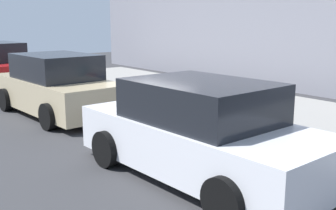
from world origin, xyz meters
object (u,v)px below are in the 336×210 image
object	(u,v)px
suitcase_maroon_4	(198,99)
parked_car_beige_1	(57,87)
suitcase_teal_0	(257,112)
bollard_post	(147,89)
suitcase_black_5	(186,101)
suitcase_olive_3	(210,105)
suitcase_red_1	(239,112)
parked_car_white_0	(200,132)
suitcase_navy_2	(224,108)
fire_hydrant	(164,92)

from	to	relation	value
suitcase_maroon_4	parked_car_beige_1	xyz separation A→B (m)	(2.73, 2.64, 0.24)
suitcase_teal_0	bollard_post	bearing A→B (deg)	1.72
suitcase_black_5	suitcase_olive_3	bearing A→B (deg)	178.35
suitcase_red_1	parked_car_white_0	distance (m)	2.98
suitcase_teal_0	parked_car_beige_1	size ratio (longest dim) A/B	0.22
suitcase_navy_2	parked_car_beige_1	xyz separation A→B (m)	(3.71, 2.61, 0.32)
suitcase_black_5	bollard_post	size ratio (longest dim) A/B	0.97
suitcase_navy_2	suitcase_olive_3	world-z (taller)	suitcase_olive_3
suitcase_maroon_4	fire_hydrant	size ratio (longest dim) A/B	1.48
suitcase_navy_2	parked_car_beige_1	distance (m)	4.55
suitcase_navy_2	suitcase_olive_3	size ratio (longest dim) A/B	0.96
suitcase_black_5	parked_car_beige_1	distance (m)	3.50
parked_car_beige_1	fire_hydrant	bearing A→B (deg)	-116.88
parked_car_beige_1	suitcase_red_1	bearing A→B (deg)	-148.66
fire_hydrant	parked_car_white_0	bearing A→B (deg)	149.12
bollard_post	parked_car_white_0	xyz separation A→B (m)	(-4.99, 2.47, 0.22)
suitcase_navy_2	suitcase_maroon_4	xyz separation A→B (m)	(0.98, -0.03, 0.08)
suitcase_black_5	fire_hydrant	bearing A→B (deg)	1.41
suitcase_navy_2	fire_hydrant	xyz separation A→B (m)	(2.38, -0.01, 0.07)
bollard_post	parked_car_beige_1	size ratio (longest dim) A/B	0.17
suitcase_navy_2	suitcase_maroon_4	distance (m)	0.99
suitcase_olive_3	parked_car_beige_1	size ratio (longest dim) A/B	0.15
parked_car_beige_1	suitcase_teal_0	bearing A→B (deg)	-151.28
bollard_post	parked_car_beige_1	xyz separation A→B (m)	(0.71, 2.47, 0.24)
suitcase_navy_2	suitcase_maroon_4	size ratio (longest dim) A/B	0.62
suitcase_teal_0	suitcase_maroon_4	distance (m)	2.00
suitcase_teal_0	suitcase_maroon_4	size ratio (longest dim) A/B	0.94
suitcase_olive_3	bollard_post	bearing A→B (deg)	3.34
suitcase_black_5	bollard_post	bearing A→B (deg)	6.35
suitcase_navy_2	parked_car_beige_1	size ratio (longest dim) A/B	0.15
parked_car_beige_1	suitcase_black_5	bearing A→B (deg)	-130.67
suitcase_black_5	fire_hydrant	size ratio (longest dim) A/B	1.02
suitcase_red_1	suitcase_black_5	world-z (taller)	suitcase_black_5
suitcase_teal_0	bollard_post	distance (m)	4.01
suitcase_red_1	suitcase_navy_2	bearing A→B (deg)	-5.67
suitcase_navy_2	bollard_post	size ratio (longest dim) A/B	0.87
suitcase_olive_3	bollard_post	distance (m)	2.51
suitcase_olive_3	suitcase_maroon_4	distance (m)	0.49
suitcase_olive_3	fire_hydrant	bearing A→B (deg)	-0.12
suitcase_maroon_4	fire_hydrant	xyz separation A→B (m)	(1.40, 0.02, -0.01)
fire_hydrant	parked_car_white_0	world-z (taller)	parked_car_white_0
suitcase_navy_2	suitcase_olive_3	xyz separation A→B (m)	(0.50, -0.00, 0.01)
suitcase_red_1	suitcase_maroon_4	distance (m)	1.48
suitcase_maroon_4	fire_hydrant	bearing A→B (deg)	0.93
suitcase_teal_0	suitcase_black_5	world-z (taller)	suitcase_teal_0
bollard_post	parked_car_white_0	size ratio (longest dim) A/B	0.17
suitcase_navy_2	parked_car_white_0	distance (m)	3.30
suitcase_teal_0	suitcase_maroon_4	bearing A→B (deg)	-1.51
suitcase_red_1	parked_car_beige_1	bearing A→B (deg)	31.34
fire_hydrant	suitcase_red_1	bearing A→B (deg)	178.86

